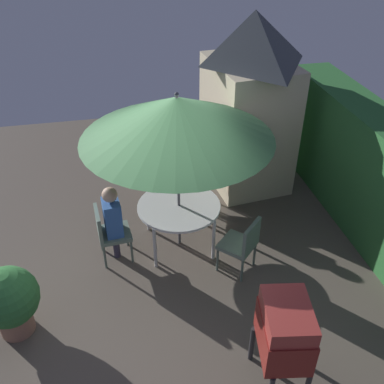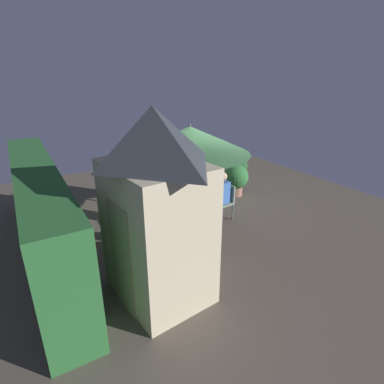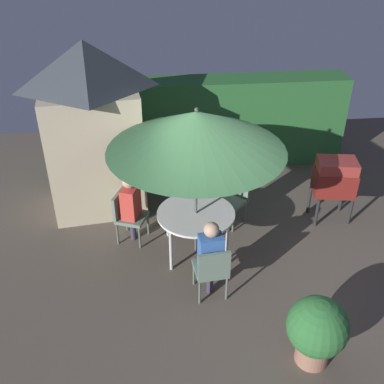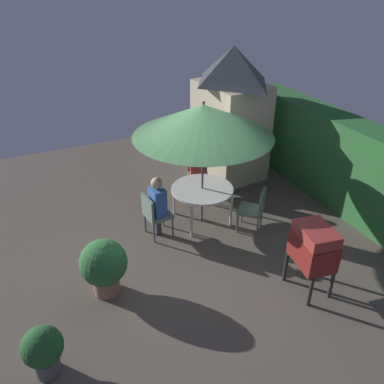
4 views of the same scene
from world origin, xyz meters
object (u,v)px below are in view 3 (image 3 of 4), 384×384
(person_in_red, at_px, (131,201))
(person_in_blue, at_px, (211,251))
(patio_table, at_px, (196,216))
(chair_far_side, at_px, (212,269))
(potted_plant_by_shed, at_px, (317,329))
(garden_shed, at_px, (93,128))
(bbq_grill, at_px, (335,178))
(patio_umbrella, at_px, (196,131))
(chair_toward_hedge, at_px, (234,196))
(chair_near_shed, at_px, (127,213))

(person_in_red, relative_size, person_in_blue, 1.00)
(patio_table, xyz_separation_m, chair_far_side, (0.11, -1.08, -0.17))
(potted_plant_by_shed, bearing_deg, garden_shed, 126.40)
(garden_shed, relative_size, patio_table, 2.49)
(chair_far_side, bearing_deg, person_in_blue, 95.73)
(garden_shed, distance_m, bbq_grill, 4.33)
(patio_table, relative_size, person_in_red, 0.99)
(person_in_blue, bearing_deg, patio_umbrella, 95.73)
(patio_table, distance_m, chair_toward_hedge, 1.10)
(patio_umbrella, distance_m, chair_near_shed, 2.04)
(chair_toward_hedge, distance_m, person_in_red, 1.86)
(chair_far_side, xyz_separation_m, chair_toward_hedge, (0.66, 1.85, 0.00))
(patio_table, xyz_separation_m, patio_umbrella, (0.00, -0.00, 1.48))
(garden_shed, bearing_deg, patio_table, -43.52)
(bbq_grill, xyz_separation_m, chair_far_side, (-2.42, -1.74, -0.33))
(chair_far_side, bearing_deg, chair_near_shed, 128.93)
(chair_far_side, bearing_deg, garden_shed, 123.62)
(bbq_grill, height_order, person_in_blue, person_in_blue)
(patio_table, height_order, chair_far_side, chair_far_side)
(garden_shed, distance_m, person_in_red, 1.53)
(chair_far_side, bearing_deg, patio_table, 95.73)
(garden_shed, bearing_deg, person_in_blue, -55.64)
(chair_far_side, relative_size, chair_toward_hedge, 1.00)
(bbq_grill, height_order, chair_far_side, bbq_grill)
(garden_shed, xyz_separation_m, potted_plant_by_shed, (2.86, -3.88, -1.03))
(patio_umbrella, bearing_deg, patio_table, 90.00)
(bbq_grill, height_order, chair_toward_hedge, bbq_grill)
(patio_umbrella, bearing_deg, chair_near_shed, 158.48)
(patio_table, relative_size, chair_far_side, 1.39)
(chair_far_side, distance_m, person_in_red, 1.89)
(garden_shed, height_order, chair_toward_hedge, garden_shed)
(patio_umbrella, relative_size, chair_toward_hedge, 2.94)
(person_in_blue, bearing_deg, chair_near_shed, 130.36)
(chair_near_shed, bearing_deg, chair_far_side, -51.07)
(patio_table, relative_size, bbq_grill, 1.04)
(chair_near_shed, distance_m, chair_toward_hedge, 1.91)
(person_in_red, xyz_separation_m, person_in_blue, (1.14, -1.40, 0.00))
(patio_umbrella, xyz_separation_m, person_in_blue, (0.10, -0.99, -1.39))
(chair_near_shed, distance_m, person_in_blue, 1.89)
(patio_table, relative_size, potted_plant_by_shed, 1.28)
(chair_toward_hedge, xyz_separation_m, person_in_blue, (-0.66, -1.77, 0.26))
(garden_shed, height_order, person_in_blue, garden_shed)
(patio_table, relative_size, person_in_blue, 0.99)
(patio_table, xyz_separation_m, bbq_grill, (2.53, 0.66, 0.15))
(chair_toward_hedge, bearing_deg, garden_shed, 161.93)
(patio_umbrella, height_order, bbq_grill, patio_umbrella)
(chair_near_shed, relative_size, person_in_red, 0.71)
(potted_plant_by_shed, bearing_deg, patio_umbrella, 117.65)
(patio_table, distance_m, bbq_grill, 2.62)
(patio_table, height_order, chair_toward_hedge, chair_toward_hedge)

